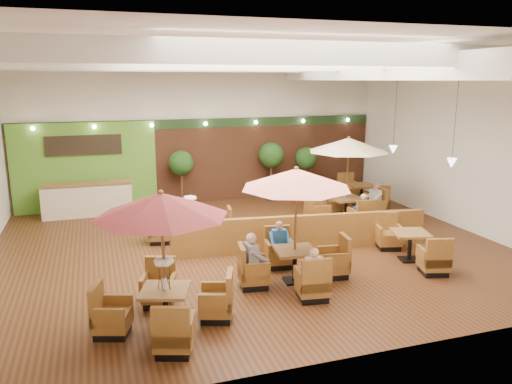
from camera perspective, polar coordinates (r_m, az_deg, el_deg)
name	(u,v)px	position (r m, az deg, el deg)	size (l,w,h in m)	color
room	(247,116)	(14.74, -1.07, 8.67)	(14.04, 14.00, 5.52)	#381E0F
service_counter	(88,199)	(18.40, -18.70, -0.80)	(3.00, 0.75, 1.18)	beige
booth_divider	(302,233)	(13.99, 5.30, -4.66)	(7.23, 0.18, 1.00)	brown
table_0	(163,236)	(9.43, -10.63, -5.00)	(2.81, 2.81, 2.71)	brown
table_1	(296,205)	(11.43, 4.57, -1.46)	(2.78, 2.78, 2.77)	brown
table_2	(348,165)	(16.67, 10.45, 3.08)	(2.83, 2.83, 2.88)	brown
table_3	(191,226)	(14.93, -7.47, -3.92)	(2.54, 2.54, 1.51)	brown
table_4	(410,247)	(13.79, 17.15, -5.98)	(1.09, 2.78, 0.99)	brown
table_5	(361,196)	(19.19, 11.96, -0.42)	(1.02, 2.85, 1.05)	brown
topiary_0	(181,165)	(18.65, -8.56, 3.05)	(0.92, 0.92, 2.13)	black
topiary_1	(271,157)	(19.52, 1.76, 3.97)	(0.98, 0.98, 2.29)	black
topiary_2	(306,160)	(20.10, 5.75, 3.64)	(0.88, 0.88, 2.05)	black
diner_0	(313,267)	(10.89, 6.53, -8.55)	(0.36, 0.30, 0.72)	silver
diner_1	(279,239)	(12.65, 2.70, -5.41)	(0.38, 0.32, 0.73)	#2A69B7
diner_2	(254,255)	(11.41, -0.27, -7.22)	(0.33, 0.41, 0.84)	gray
diner_3	(362,208)	(16.02, 12.07, -1.77)	(0.38, 0.31, 0.75)	#2A69B7
diner_4	(374,197)	(17.42, 13.35, -0.59)	(0.32, 0.40, 0.81)	silver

